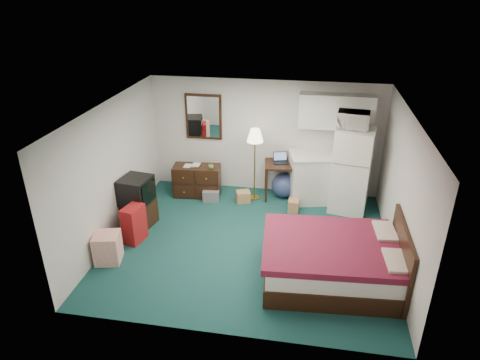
% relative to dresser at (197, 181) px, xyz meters
% --- Properties ---
extents(floor, '(5.00, 4.50, 0.01)m').
position_rel_dresser_xyz_m(floor, '(1.42, -1.70, -0.35)').
color(floor, black).
rests_on(floor, ground).
extents(ceiling, '(5.00, 4.50, 0.01)m').
position_rel_dresser_xyz_m(ceiling, '(1.42, -1.70, 2.15)').
color(ceiling, silver).
rests_on(ceiling, walls).
extents(walls, '(5.01, 4.51, 2.50)m').
position_rel_dresser_xyz_m(walls, '(1.42, -1.70, 0.90)').
color(walls, silver).
rests_on(walls, floor).
extents(mirror, '(0.80, 0.06, 1.00)m').
position_rel_dresser_xyz_m(mirror, '(0.07, 0.52, 1.30)').
color(mirror, white).
rests_on(mirror, walls).
extents(upper_cabinets, '(1.50, 0.35, 0.70)m').
position_rel_dresser_xyz_m(upper_cabinets, '(2.87, 0.38, 1.60)').
color(upper_cabinets, silver).
rests_on(upper_cabinets, walls).
extents(headboard, '(0.06, 1.56, 1.00)m').
position_rel_dresser_xyz_m(headboard, '(3.88, -2.49, 0.20)').
color(headboard, black).
rests_on(headboard, walls).
extents(dresser, '(1.05, 0.54, 0.69)m').
position_rel_dresser_xyz_m(dresser, '(0.00, 0.00, 0.00)').
color(dresser, black).
rests_on(dresser, floor).
extents(floor_lamp, '(0.36, 0.36, 1.59)m').
position_rel_dresser_xyz_m(floor_lamp, '(1.27, 0.06, 0.45)').
color(floor_lamp, '#B5892D').
rests_on(floor_lamp, floor).
extents(desk, '(0.70, 0.70, 0.79)m').
position_rel_dresser_xyz_m(desk, '(1.79, 0.23, 0.05)').
color(desk, black).
rests_on(desk, floor).
extents(exercise_ball, '(0.69, 0.69, 0.55)m').
position_rel_dresser_xyz_m(exercise_ball, '(1.89, 0.25, -0.07)').
color(exercise_ball, navy).
rests_on(exercise_ball, floor).
extents(kitchen_counter, '(1.07, 0.90, 1.03)m').
position_rel_dresser_xyz_m(kitchen_counter, '(2.49, 0.21, 0.17)').
color(kitchen_counter, silver).
rests_on(kitchen_counter, floor).
extents(fridge, '(0.85, 0.85, 1.75)m').
position_rel_dresser_xyz_m(fridge, '(3.26, -0.08, 0.53)').
color(fridge, white).
rests_on(fridge, floor).
extents(bed, '(2.21, 1.78, 0.67)m').
position_rel_dresser_xyz_m(bed, '(2.87, -2.49, -0.01)').
color(bed, maroon).
rests_on(bed, floor).
extents(tv_stand, '(0.63, 0.67, 0.52)m').
position_rel_dresser_xyz_m(tv_stand, '(-0.79, -1.43, -0.09)').
color(tv_stand, black).
rests_on(tv_stand, floor).
extents(suitcase, '(0.36, 0.48, 0.70)m').
position_rel_dresser_xyz_m(suitcase, '(-0.65, -1.97, 0.00)').
color(suitcase, maroon).
rests_on(suitcase, floor).
extents(retail_box, '(0.49, 0.49, 0.52)m').
position_rel_dresser_xyz_m(retail_box, '(-0.86, -2.63, -0.09)').
color(retail_box, white).
rests_on(retail_box, floor).
extents(file_bin, '(0.39, 0.32, 0.25)m').
position_rel_dresser_xyz_m(file_bin, '(0.36, -0.20, -0.22)').
color(file_bin, slate).
rests_on(file_bin, floor).
extents(cardboard_box_a, '(0.35, 0.32, 0.24)m').
position_rel_dresser_xyz_m(cardboard_box_a, '(1.05, -0.15, -0.23)').
color(cardboard_box_a, '#976843').
rests_on(cardboard_box_a, floor).
extents(cardboard_box_b, '(0.22, 0.26, 0.25)m').
position_rel_dresser_xyz_m(cardboard_box_b, '(2.15, -0.38, -0.22)').
color(cardboard_box_b, '#976843').
rests_on(cardboard_box_b, floor).
extents(laptop, '(0.35, 0.31, 0.21)m').
position_rel_dresser_xyz_m(laptop, '(1.80, 0.26, 0.55)').
color(laptop, black).
rests_on(laptop, desk).
extents(crt_tv, '(0.62, 0.66, 0.50)m').
position_rel_dresser_xyz_m(crt_tv, '(-0.78, -1.46, 0.43)').
color(crt_tv, black).
rests_on(crt_tv, tv_stand).
extents(microwave, '(0.63, 0.39, 0.41)m').
position_rel_dresser_xyz_m(microwave, '(3.17, -0.05, 1.61)').
color(microwave, white).
rests_on(microwave, fridge).
extents(book_a, '(0.16, 0.02, 0.21)m').
position_rel_dresser_xyz_m(book_a, '(-0.26, -0.03, 0.45)').
color(book_a, '#976843').
rests_on(book_a, dresser).
extents(book_b, '(0.17, 0.03, 0.23)m').
position_rel_dresser_xyz_m(book_b, '(-0.11, 0.05, 0.46)').
color(book_b, '#976843').
rests_on(book_b, dresser).
extents(mug, '(0.12, 0.10, 0.11)m').
position_rel_dresser_xyz_m(mug, '(0.34, -0.07, 0.40)').
color(mug, '#62994E').
rests_on(mug, dresser).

